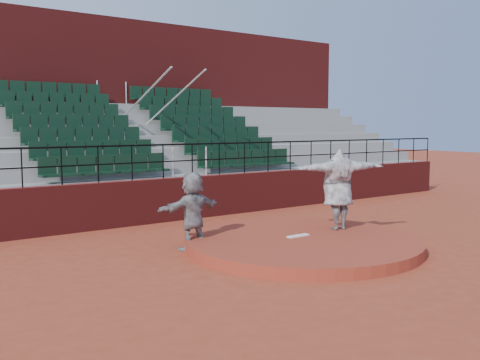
# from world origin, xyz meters

# --- Properties ---
(ground) EXTENTS (90.00, 90.00, 0.00)m
(ground) POSITION_xyz_m (0.00, 0.00, 0.00)
(ground) COLOR #943821
(ground) RESTS_ON ground
(pitchers_mound) EXTENTS (5.50, 5.50, 0.25)m
(pitchers_mound) POSITION_xyz_m (0.00, 0.00, 0.12)
(pitchers_mound) COLOR maroon
(pitchers_mound) RESTS_ON ground
(pitching_rubber) EXTENTS (0.60, 0.15, 0.03)m
(pitching_rubber) POSITION_xyz_m (0.00, 0.15, 0.27)
(pitching_rubber) COLOR white
(pitching_rubber) RESTS_ON pitchers_mound
(boundary_wall) EXTENTS (24.00, 0.30, 1.30)m
(boundary_wall) POSITION_xyz_m (0.00, 5.00, 0.65)
(boundary_wall) COLOR maroon
(boundary_wall) RESTS_ON ground
(wall_railing) EXTENTS (24.04, 0.05, 1.03)m
(wall_railing) POSITION_xyz_m (0.00, 5.00, 2.03)
(wall_railing) COLOR black
(wall_railing) RESTS_ON boundary_wall
(seating_deck) EXTENTS (24.00, 5.97, 4.63)m
(seating_deck) POSITION_xyz_m (0.00, 8.64, 1.45)
(seating_deck) COLOR gray
(seating_deck) RESTS_ON ground
(press_box_facade) EXTENTS (24.00, 3.00, 7.10)m
(press_box_facade) POSITION_xyz_m (0.00, 12.60, 3.55)
(press_box_facade) COLOR maroon
(press_box_facade) RESTS_ON ground
(pitcher) EXTENTS (2.59, 1.36, 2.03)m
(pitcher) POSITION_xyz_m (1.41, 0.23, 1.26)
(pitcher) COLOR black
(pitcher) RESTS_ON pitchers_mound
(fielder) EXTENTS (1.73, 0.72, 1.82)m
(fielder) POSITION_xyz_m (-2.14, 1.43, 0.91)
(fielder) COLOR black
(fielder) RESTS_ON ground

